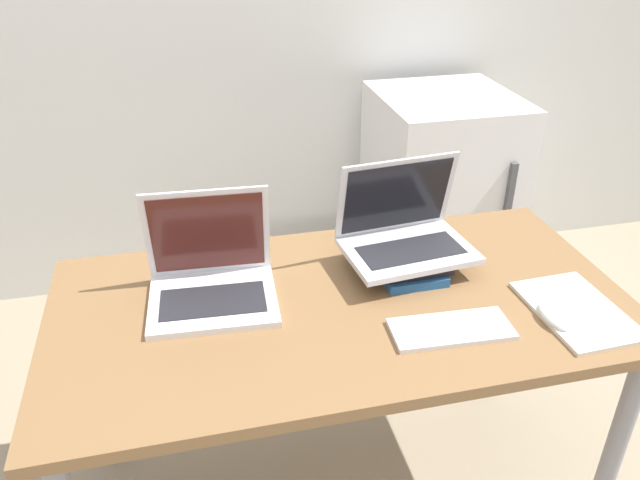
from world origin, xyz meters
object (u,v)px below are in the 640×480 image
object	(u,v)px
laptop_left	(211,277)
mini_fridge	(438,200)
notepad	(577,310)
laptop_on_books	(404,232)
wireless_keyboard	(451,329)
book_stack	(405,259)
mouse	(554,316)

from	to	relation	value
laptop_left	mini_fridge	xyz separation A→B (m)	(0.99, 0.87, -0.32)
notepad	mini_fridge	xyz separation A→B (m)	(0.15, 1.15, -0.27)
laptop_on_books	wireless_keyboard	size ratio (longest dim) A/B	1.23
laptop_left	wireless_keyboard	size ratio (longest dim) A/B	1.14
wireless_keyboard	notepad	bearing A→B (deg)	-0.07
book_stack	mini_fridge	world-z (taller)	mini_fridge
book_stack	notepad	world-z (taller)	book_stack
mini_fridge	wireless_keyboard	bearing A→B (deg)	-112.30
laptop_left	book_stack	distance (m)	0.51
laptop_on_books	laptop_left	bearing A→B (deg)	-176.59
mouse	notepad	xyz separation A→B (m)	(0.07, 0.02, -0.01)
mouse	mini_fridge	size ratio (longest dim) A/B	0.12
laptop_left	notepad	bearing A→B (deg)	-17.93
laptop_on_books	mouse	world-z (taller)	laptop_on_books
wireless_keyboard	mini_fridge	bearing A→B (deg)	67.70
laptop_left	mouse	world-z (taller)	laptop_left
laptop_left	laptop_on_books	world-z (taller)	laptop_on_books
wireless_keyboard	mouse	size ratio (longest dim) A/B	2.57
mouse	laptop_left	bearing A→B (deg)	159.11
book_stack	notepad	distance (m)	0.44
book_stack	notepad	xyz separation A→B (m)	(0.33, -0.29, -0.02)
laptop_left	notepad	xyz separation A→B (m)	(0.84, -0.27, -0.05)
wireless_keyboard	mouse	xyz separation A→B (m)	(0.25, -0.02, 0.01)
mouse	mini_fridge	bearing A→B (deg)	79.22
notepad	wireless_keyboard	bearing A→B (deg)	179.93
laptop_left	wireless_keyboard	xyz separation A→B (m)	(0.52, -0.27, -0.05)
book_stack	wireless_keyboard	bearing A→B (deg)	-88.09
book_stack	notepad	bearing A→B (deg)	-40.79
laptop_left	wireless_keyboard	world-z (taller)	laptop_left
mouse	notepad	world-z (taller)	mouse
book_stack	mouse	size ratio (longest dim) A/B	2.27
notepad	mini_fridge	world-z (taller)	mini_fridge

